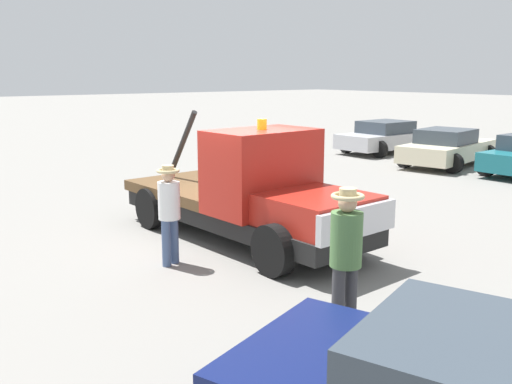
{
  "coord_description": "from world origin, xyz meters",
  "views": [
    {
      "loc": [
        8.93,
        -6.63,
        3.28
      ],
      "look_at": [
        0.5,
        0.0,
        1.05
      ],
      "focal_mm": 40.0,
      "sensor_mm": 36.0,
      "label": 1
    }
  ],
  "objects_px": {
    "tow_truck": "(253,196)",
    "parked_car_cream": "(447,148)",
    "person_at_hood": "(169,207)",
    "person_near_truck": "(346,249)",
    "parked_car_silver": "(388,137)"
  },
  "relations": [
    {
      "from": "tow_truck",
      "to": "parked_car_cream",
      "type": "relative_size",
      "value": 1.28
    },
    {
      "from": "person_at_hood",
      "to": "person_near_truck",
      "type": "bearing_deg",
      "value": 167.83
    },
    {
      "from": "person_near_truck",
      "to": "parked_car_silver",
      "type": "xyz_separation_m",
      "value": [
        -10.78,
        14.15,
        -0.47
      ]
    },
    {
      "from": "tow_truck",
      "to": "parked_car_cream",
      "type": "xyz_separation_m",
      "value": [
        -3.29,
        11.49,
        -0.31
      ]
    },
    {
      "from": "person_near_truck",
      "to": "person_at_hood",
      "type": "xyz_separation_m",
      "value": [
        -3.7,
        -0.44,
        -0.08
      ]
    },
    {
      "from": "tow_truck",
      "to": "parked_car_silver",
      "type": "xyz_separation_m",
      "value": [
        -6.94,
        12.66,
        -0.31
      ]
    },
    {
      "from": "parked_car_silver",
      "to": "parked_car_cream",
      "type": "distance_m",
      "value": 3.83
    },
    {
      "from": "parked_car_cream",
      "to": "person_near_truck",
      "type": "bearing_deg",
      "value": -161.0
    },
    {
      "from": "person_at_hood",
      "to": "parked_car_silver",
      "type": "height_order",
      "value": "person_at_hood"
    },
    {
      "from": "parked_car_silver",
      "to": "parked_car_cream",
      "type": "relative_size",
      "value": 1.01
    },
    {
      "from": "person_near_truck",
      "to": "tow_truck",
      "type": "bearing_deg",
      "value": -19.43
    },
    {
      "from": "person_near_truck",
      "to": "parked_car_silver",
      "type": "distance_m",
      "value": 17.8
    },
    {
      "from": "parked_car_cream",
      "to": "parked_car_silver",
      "type": "bearing_deg",
      "value": 62.41
    },
    {
      "from": "person_near_truck",
      "to": "person_at_hood",
      "type": "bearing_deg",
      "value": 8.47
    },
    {
      "from": "person_near_truck",
      "to": "person_at_hood",
      "type": "relative_size",
      "value": 1.08
    }
  ]
}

